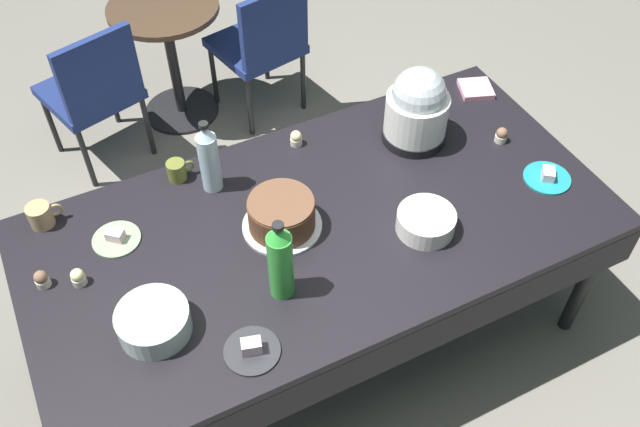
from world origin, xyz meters
name	(u,v)px	position (x,y,z in m)	size (l,w,h in m)	color
ground	(320,331)	(0.00, 0.00, 0.00)	(9.00, 9.00, 0.00)	slate
potluck_table	(320,233)	(0.00, 0.00, 0.69)	(2.20, 1.10, 0.75)	black
frosted_layer_cake	(282,215)	(-0.14, 0.04, 0.82)	(0.30, 0.30, 0.14)	silver
slow_cooker	(417,108)	(0.56, 0.25, 0.91)	(0.27, 0.27, 0.34)	black
glass_salad_bowl	(154,322)	(-0.69, -0.18, 0.80)	(0.24, 0.24, 0.09)	#B2C6BC
ceramic_snack_bowl	(426,222)	(0.33, -0.20, 0.79)	(0.22, 0.22, 0.08)	silver
dessert_plate_sage	(116,238)	(-0.71, 0.26, 0.76)	(0.18, 0.18, 0.05)	#8CA87F
dessert_plate_charcoal	(252,349)	(-0.44, -0.40, 0.76)	(0.19, 0.19, 0.06)	#2D2D33
dessert_plate_teal	(547,177)	(0.91, -0.20, 0.76)	(0.19, 0.19, 0.05)	teal
cupcake_rose	(296,138)	(0.11, 0.44, 0.78)	(0.05, 0.05, 0.07)	beige
cupcake_mint	(501,135)	(0.88, 0.07, 0.78)	(0.05, 0.05, 0.07)	beige
cupcake_berry	(42,279)	(-0.99, 0.17, 0.78)	(0.05, 0.05, 0.07)	beige
cupcake_cocoa	(78,277)	(-0.87, 0.12, 0.78)	(0.05, 0.05, 0.07)	beige
soda_bottle_lime_soda	(280,261)	(-0.26, -0.22, 0.91)	(0.09, 0.09, 0.35)	green
soda_bottle_water	(209,158)	(-0.29, 0.36, 0.90)	(0.08, 0.08, 0.32)	silver
coffee_mug_olive	(177,170)	(-0.40, 0.46, 0.79)	(0.11, 0.07, 0.08)	olive
coffee_mug_tan	(41,215)	(-0.93, 0.46, 0.79)	(0.13, 0.09, 0.09)	tan
paper_napkin_stack	(476,89)	(0.98, 0.39, 0.76)	(0.14, 0.14, 0.02)	pink
maroon_chair_left	(94,88)	(-0.53, 1.55, 0.49)	(0.55, 0.55, 0.85)	navy
maroon_chair_right	(262,41)	(0.42, 1.55, 0.49)	(0.52, 0.52, 0.85)	navy
round_cafe_table	(169,41)	(-0.05, 1.77, 0.50)	(0.60, 0.60, 0.72)	#473323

